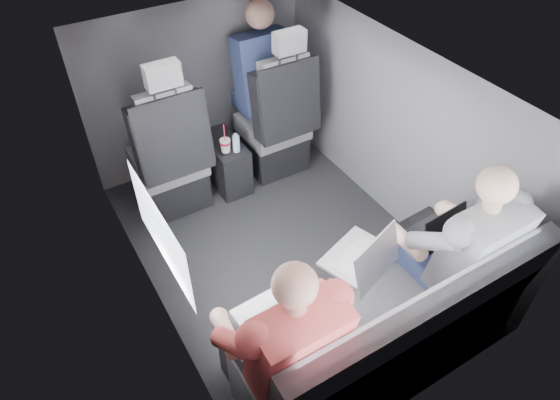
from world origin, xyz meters
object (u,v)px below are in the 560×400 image
laptop_silver (363,257)px  passenger_rear_right (454,249)px  center_console (225,163)px  water_bottle (236,143)px  rear_bench (386,337)px  front_seat_left (171,163)px  passenger_front_right (261,73)px  soda_cup (225,145)px  front_seat_right (276,128)px  laptop_black (432,228)px  passenger_rear_left (281,341)px  laptop_white (273,315)px

laptop_silver → passenger_rear_right: size_ratio=0.35×
center_console → water_bottle: 0.31m
water_bottle → rear_bench: bearing=-91.1°
front_seat_left → passenger_rear_right: front_seat_left is taller
rear_bench → passenger_front_right: size_ratio=1.76×
water_bottle → passenger_front_right: passenger_front_right is taller
rear_bench → soda_cup: size_ratio=6.49×
passenger_rear_right → front_seat_right: bearing=91.2°
soda_cup → center_console: bearing=71.7°
front_seat_left → soda_cup: (0.41, -0.09, 0.06)m
front_seat_left → passenger_rear_right: bearing=-62.5°
laptop_black → passenger_front_right: size_ratio=0.36×
rear_bench → passenger_front_right: passenger_front_right is taller
center_console → passenger_rear_left: passenger_rear_left is taller
front_seat_right → laptop_white: 1.96m
front_seat_left → soda_cup: bearing=-12.0°
soda_cup → passenger_rear_left: passenger_rear_left is taller
rear_bench → center_console: bearing=90.0°
front_seat_right → laptop_black: front_seat_right is taller
soda_cup → laptop_silver: laptop_silver is taller
passenger_rear_right → passenger_front_right: size_ratio=1.39×
soda_cup → laptop_black: size_ratio=0.76×
water_bottle → laptop_silver: 1.49m
front_seat_right → laptop_black: size_ratio=3.88×
laptop_white → passenger_rear_left: 0.15m
front_seat_left → water_bottle: (0.49, -0.11, 0.07)m
center_console → laptop_silver: laptop_silver is taller
center_console → laptop_white: size_ratio=1.52×
rear_bench → laptop_black: bearing=28.7°
passenger_rear_left → rear_bench: bearing=-9.0°
center_console → passenger_rear_left: size_ratio=0.39×
center_console → water_bottle: water_bottle is taller
water_bottle → passenger_front_right: size_ratio=0.17×
front_seat_left → center_console: (0.45, 0.04, -0.20)m
laptop_white → passenger_rear_right: passenger_rear_right is taller
laptop_black → passenger_rear_right: 0.19m
passenger_front_right → passenger_rear_right: bearing=-89.5°
water_bottle → passenger_rear_left: (-0.64, -1.69, 0.17)m
center_console → laptop_silver: (0.04, -1.64, 0.44)m
soda_cup → front_seat_right: bearing=10.0°
water_bottle → laptop_silver: laptop_silver is taller
laptop_black → laptop_silver: bearing=177.0°
front_seat_left → laptop_black: front_seat_left is taller
front_seat_right → passenger_rear_right: size_ratio=1.00×
passenger_rear_right → passenger_front_right: (-0.02, 2.07, 0.12)m
laptop_silver → water_bottle: bearing=90.1°
water_bottle → front_seat_left: bearing=166.9°
soda_cup → water_bottle: soda_cup is taller
soda_cup → passenger_rear_right: bearing=-72.8°
laptop_black → passenger_front_right: (-0.04, 1.88, 0.13)m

